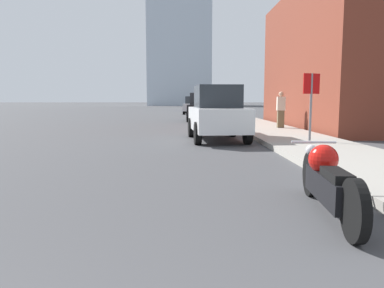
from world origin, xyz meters
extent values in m
cube|color=#9E998E|center=(5.54, 40.00, 0.07)|extent=(2.61, 240.00, 0.15)
cylinder|color=black|center=(3.63, 4.97, 0.32)|extent=(0.16, 0.65, 0.64)
cylinder|color=black|center=(3.45, 3.16, 0.32)|extent=(0.16, 0.65, 0.64)
cube|color=black|center=(3.54, 4.07, 0.34)|extent=(0.38, 1.40, 0.32)
sphere|color=red|center=(3.57, 4.34, 0.64)|extent=(0.38, 0.38, 0.38)
cube|color=black|center=(3.51, 3.77, 0.55)|extent=(0.28, 0.65, 0.10)
sphere|color=silver|center=(3.64, 5.00, 0.67)|extent=(0.16, 0.16, 0.16)
cylinder|color=silver|center=(3.62, 4.87, 0.80)|extent=(0.62, 0.10, 0.04)
cube|color=silver|center=(2.94, 12.52, 0.74)|extent=(1.91, 4.07, 0.77)
cube|color=#23282D|center=(2.94, 12.52, 1.50)|extent=(1.53, 1.99, 0.76)
cylinder|color=black|center=(2.07, 13.70, 0.36)|extent=(0.24, 0.73, 0.71)
cylinder|color=black|center=(3.65, 13.80, 0.36)|extent=(0.24, 0.73, 0.71)
cylinder|color=black|center=(2.22, 11.24, 0.36)|extent=(0.24, 0.73, 0.71)
cylinder|color=black|center=(3.80, 11.34, 0.36)|extent=(0.24, 0.73, 0.71)
cube|color=black|center=(3.03, 24.46, 0.71)|extent=(2.11, 4.55, 0.74)
cube|color=#23282D|center=(3.03, 24.46, 1.46)|extent=(1.69, 2.23, 0.76)
cylinder|color=black|center=(2.26, 25.89, 0.34)|extent=(0.24, 0.68, 0.67)
cylinder|color=black|center=(3.98, 25.78, 0.34)|extent=(0.24, 0.68, 0.67)
cylinder|color=black|center=(2.07, 23.15, 0.34)|extent=(0.24, 0.68, 0.67)
cylinder|color=black|center=(3.80, 23.03, 0.34)|extent=(0.24, 0.68, 0.67)
cube|color=#BCBCC1|center=(2.84, 36.38, 0.68)|extent=(2.30, 4.68, 0.69)
cube|color=#23282D|center=(2.84, 36.38, 1.37)|extent=(1.80, 2.31, 0.69)
cylinder|color=black|center=(2.08, 37.86, 0.33)|extent=(0.26, 0.68, 0.67)
cylinder|color=black|center=(3.87, 37.69, 0.33)|extent=(0.26, 0.68, 0.67)
cylinder|color=black|center=(1.82, 35.07, 0.33)|extent=(0.26, 0.68, 0.67)
cylinder|color=black|center=(3.61, 34.90, 0.33)|extent=(0.26, 0.68, 0.67)
cube|color=#1E3899|center=(2.95, 47.80, 0.65)|extent=(2.02, 4.66, 0.62)
cube|color=#23282D|center=(2.95, 47.80, 1.31)|extent=(1.64, 2.27, 0.71)
cylinder|color=black|center=(2.15, 49.26, 0.34)|extent=(0.23, 0.69, 0.68)
cylinder|color=black|center=(3.87, 49.18, 0.34)|extent=(0.23, 0.69, 0.68)
cylinder|color=black|center=(2.03, 46.42, 0.34)|extent=(0.23, 0.69, 0.68)
cylinder|color=black|center=(3.74, 46.34, 0.34)|extent=(0.23, 0.69, 0.68)
cylinder|color=slate|center=(5.60, 10.83, 1.16)|extent=(0.07, 0.07, 2.02)
cube|color=red|center=(5.60, 10.83, 1.87)|extent=(0.57, 0.26, 0.60)
cube|color=brown|center=(6.12, 16.29, 0.54)|extent=(0.29, 0.20, 0.77)
cube|color=beige|center=(6.12, 16.29, 1.23)|extent=(0.36, 0.20, 0.61)
sphere|color=tan|center=(6.12, 16.29, 1.64)|extent=(0.22, 0.22, 0.22)
camera|label=1|loc=(1.79, -0.34, 1.40)|focal=35.00mm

